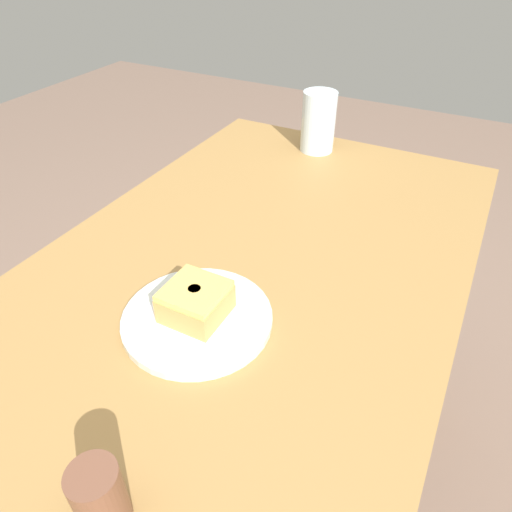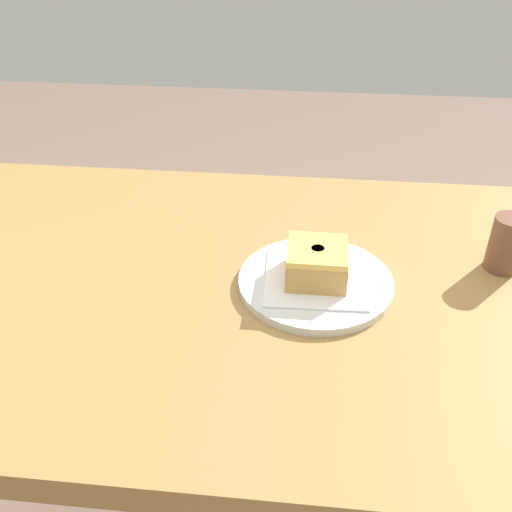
{
  "view_description": "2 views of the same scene",
  "coord_description": "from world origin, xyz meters",
  "px_view_note": "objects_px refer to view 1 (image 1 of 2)",
  "views": [
    {
      "loc": [
        -0.51,
        -0.29,
        1.19
      ],
      "look_at": [
        0.01,
        -0.02,
        0.74
      ],
      "focal_mm": 32.78,
      "sensor_mm": 36.0,
      "label": 1
    },
    {
      "loc": [
        -0.12,
        0.65,
        1.2
      ],
      "look_at": [
        -0.05,
        -0.02,
        0.75
      ],
      "focal_mm": 41.15,
      "sensor_mm": 36.0,
      "label": 2
    }
  ],
  "objects_px": {
    "plate_glazed_square": "(199,319)",
    "sugar_jar": "(100,498)",
    "donut_glazed_square": "(197,302)",
    "water_glass": "(318,122)"
  },
  "relations": [
    {
      "from": "plate_glazed_square",
      "to": "donut_glazed_square",
      "type": "bearing_deg",
      "value": 0.0
    },
    {
      "from": "plate_glazed_square",
      "to": "sugar_jar",
      "type": "distance_m",
      "value": 0.28
    },
    {
      "from": "donut_glazed_square",
      "to": "sugar_jar",
      "type": "distance_m",
      "value": 0.27
    },
    {
      "from": "plate_glazed_square",
      "to": "donut_glazed_square",
      "type": "xyz_separation_m",
      "value": [
        0.0,
        0.0,
        0.03
      ]
    },
    {
      "from": "water_glass",
      "to": "sugar_jar",
      "type": "bearing_deg",
      "value": -171.09
    },
    {
      "from": "plate_glazed_square",
      "to": "donut_glazed_square",
      "type": "distance_m",
      "value": 0.03
    },
    {
      "from": "plate_glazed_square",
      "to": "donut_glazed_square",
      "type": "relative_size",
      "value": 2.63
    },
    {
      "from": "plate_glazed_square",
      "to": "water_glass",
      "type": "xyz_separation_m",
      "value": [
        0.62,
        0.07,
        0.06
      ]
    },
    {
      "from": "plate_glazed_square",
      "to": "water_glass",
      "type": "distance_m",
      "value": 0.63
    },
    {
      "from": "plate_glazed_square",
      "to": "sugar_jar",
      "type": "relative_size",
      "value": 2.58
    }
  ]
}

